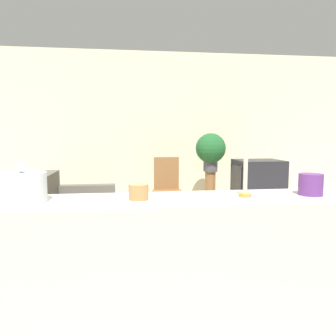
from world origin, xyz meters
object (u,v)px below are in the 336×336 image
(couch, at_px, (69,218))
(television, at_px, (258,180))
(decorative_bowl, at_px, (22,187))
(wooden_chair, at_px, (167,186))
(potted_plant, at_px, (211,150))

(couch, height_order, television, television)
(couch, xyz_separation_m, decorative_bowl, (0.18, -2.32, 0.77))
(couch, bearing_deg, wooden_chair, 34.66)
(wooden_chair, bearing_deg, television, -34.21)
(couch, bearing_deg, potted_plant, 26.14)
(couch, xyz_separation_m, potted_plant, (2.05, 1.00, 0.78))
(potted_plant, xyz_separation_m, decorative_bowl, (-1.87, -3.32, -0.02))
(couch, height_order, wooden_chair, wooden_chair)
(potted_plant, distance_m, decorative_bowl, 3.81)
(couch, distance_m, television, 2.52)
(couch, xyz_separation_m, television, (2.48, 0.15, 0.41))
(wooden_chair, height_order, decorative_bowl, decorative_bowl)
(television, bearing_deg, decorative_bowl, -132.98)
(wooden_chair, distance_m, decorative_bowl, 3.49)
(potted_plant, height_order, decorative_bowl, potted_plant)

